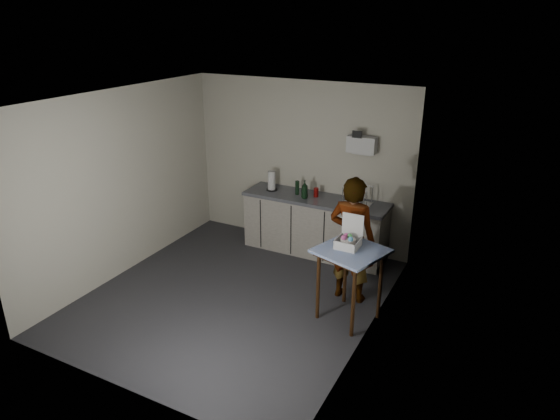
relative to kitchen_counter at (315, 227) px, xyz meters
The scene contains 15 objects.
ground 1.80m from the kitchen_counter, 103.24° to the right, with size 4.00×4.00×0.00m, color #26252A.
wall_back 1.00m from the kitchen_counter, 144.05° to the left, with size 3.60×0.02×2.60m, color beige.
wall_right 2.36m from the kitchen_counter, 50.73° to the right, with size 0.02×4.00×2.60m, color beige.
wall_left 2.91m from the kitchen_counter, 142.18° to the right, with size 0.02×4.00×2.60m, color beige.
ceiling 2.78m from the kitchen_counter, 103.24° to the right, with size 3.60×4.00×0.01m, color white.
kitchen_counter is the anchor object (origin of this frame).
wall_shelf 1.47m from the kitchen_counter, 20.15° to the left, with size 0.42×0.18×0.37m.
side_table 1.89m from the kitchen_counter, 53.46° to the right, with size 0.90×0.90×0.93m.
standing_man 1.45m from the kitchen_counter, 47.27° to the right, with size 0.61×0.40×1.67m, color #B2A593.
soap_bottle 0.64m from the kitchen_counter, 144.68° to the right, with size 0.11×0.11×0.28m, color black.
soda_can 0.55m from the kitchen_counter, 108.06° to the left, with size 0.07×0.07×0.14m, color #B71412.
dark_bottle 0.67m from the kitchen_counter, behind, with size 0.06×0.06×0.21m, color black.
paper_towel 0.98m from the kitchen_counter, behind, with size 0.17×0.17×0.31m.
dish_rack 0.85m from the kitchen_counter, ahead, with size 0.40×0.30×0.28m.
bakery_box 1.85m from the kitchen_counter, 53.85° to the right, with size 0.27×0.28×0.38m.
Camera 1 is at (3.17, -4.83, 3.51)m, focal length 32.00 mm.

